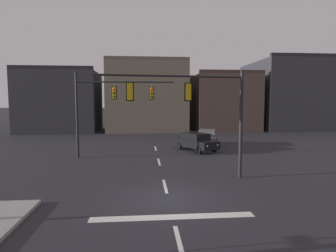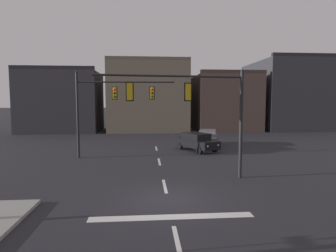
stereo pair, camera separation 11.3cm
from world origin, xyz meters
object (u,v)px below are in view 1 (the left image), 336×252
Objects in this scene: car_lot_middle at (207,138)px; signal_mast_far_side at (105,101)px; signal_mast_near_side at (199,103)px; car_lot_nearside at (196,141)px.

signal_mast_far_side is at bearing -151.00° from car_lot_middle.
car_lot_middle is at bearing 29.00° from signal_mast_far_side.
signal_mast_near_side reaches higher than car_lot_middle.
car_lot_nearside is at bearing 80.17° from signal_mast_near_side.
signal_mast_near_side is 10.22m from car_lot_nearside.
signal_mast_far_side is at bearing -161.33° from car_lot_nearside.
signal_mast_far_side reaches higher than car_lot_middle.
signal_mast_far_side reaches higher than car_lot_nearside.
signal_mast_near_side is at bearing -99.83° from car_lot_nearside.
car_lot_nearside is 1.00× the size of car_lot_middle.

